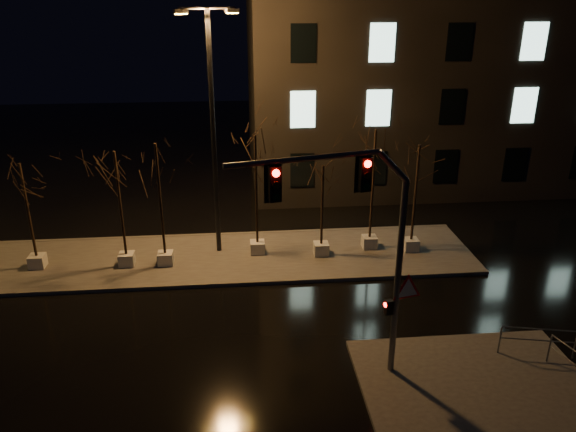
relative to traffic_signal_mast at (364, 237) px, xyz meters
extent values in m
plane|color=black|center=(-3.96, 2.92, -4.90)|extent=(90.00, 90.00, 0.00)
cube|color=#484540|center=(-3.96, 8.92, -4.83)|extent=(22.00, 5.00, 0.15)
cube|color=#484540|center=(3.54, -0.58, -4.83)|extent=(7.00, 5.00, 0.15)
cube|color=black|center=(10.04, 20.92, 2.60)|extent=(25.00, 12.00, 15.00)
cube|color=beige|center=(-12.18, 8.61, -4.48)|extent=(0.65, 0.65, 0.55)
cylinder|color=black|center=(-12.18, 8.61, -2.15)|extent=(0.11, 0.11, 4.10)
cube|color=beige|center=(-8.37, 8.44, -4.48)|extent=(0.65, 0.65, 0.55)
cylinder|color=black|center=(-8.37, 8.44, -1.92)|extent=(0.11, 0.11, 4.56)
cube|color=beige|center=(-6.70, 8.38, -4.48)|extent=(0.65, 0.65, 0.55)
cylinder|color=black|center=(-6.70, 8.38, -1.78)|extent=(0.11, 0.11, 4.85)
cube|color=beige|center=(-2.67, 9.14, -4.48)|extent=(0.65, 0.65, 0.55)
cylinder|color=black|center=(-2.67, 9.14, -1.75)|extent=(0.11, 0.11, 4.91)
cube|color=beige|center=(0.19, 8.70, -4.48)|extent=(0.65, 0.65, 0.55)
cylinder|color=black|center=(0.19, 8.70, -2.38)|extent=(0.11, 0.11, 3.65)
cube|color=beige|center=(2.53, 9.23, -4.48)|extent=(0.65, 0.65, 0.55)
cylinder|color=black|center=(2.53, 9.23, -1.69)|extent=(0.11, 0.11, 5.03)
cube|color=beige|center=(4.36, 8.77, -4.48)|extent=(0.65, 0.65, 0.55)
cylinder|color=black|center=(4.36, 8.77, -1.99)|extent=(0.11, 0.11, 4.42)
cylinder|color=#595B60|center=(1.14, 0.27, -1.61)|extent=(0.19, 0.19, 6.28)
cylinder|color=#595B60|center=(-1.75, -0.41, 2.41)|extent=(4.11, 1.10, 0.15)
cube|color=black|center=(-0.08, -0.02, 1.83)|extent=(0.36, 0.30, 0.94)
cube|color=black|center=(-2.53, -0.59, 1.83)|extent=(0.36, 0.30, 0.94)
cube|color=black|center=(0.92, 0.22, -2.45)|extent=(0.27, 0.24, 0.47)
cone|color=red|center=(1.46, 0.29, -1.93)|extent=(1.07, 0.28, 1.09)
sphere|color=#FF0C07|center=(1.14, 0.27, 2.15)|extent=(0.19, 0.19, 0.19)
cylinder|color=black|center=(-4.42, 9.57, 0.48)|extent=(0.21, 0.21, 10.46)
cylinder|color=black|center=(-4.42, 9.57, 5.71)|extent=(2.20, 0.88, 0.10)
cube|color=gold|center=(-5.40, 9.22, 5.55)|extent=(0.59, 0.45, 0.21)
cube|color=gold|center=(-3.43, 9.93, 5.55)|extent=(0.59, 0.45, 0.21)
cylinder|color=#595B60|center=(4.90, 0.79, -4.27)|extent=(0.05, 0.05, 0.96)
cylinder|color=#595B60|center=(7.19, 0.28, -4.27)|extent=(0.05, 0.05, 0.96)
cylinder|color=#595B60|center=(6.04, 0.54, -3.74)|extent=(2.30, 0.55, 0.04)
cylinder|color=#595B60|center=(6.04, 0.54, -4.17)|extent=(2.30, 0.55, 0.04)
cylinder|color=#595B60|center=(6.27, 0.19, -4.27)|extent=(0.05, 0.05, 0.96)
cylinder|color=#595B60|center=(6.54, -0.84, -4.17)|extent=(0.60, 2.06, 0.04)
camera|label=1|loc=(-3.45, -13.97, 6.37)|focal=35.00mm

